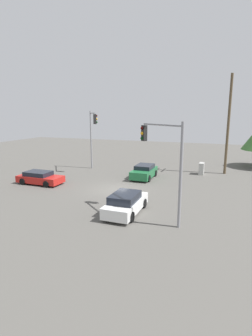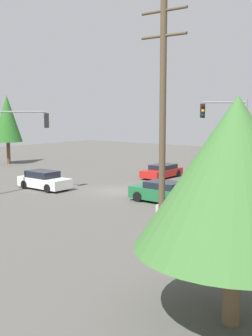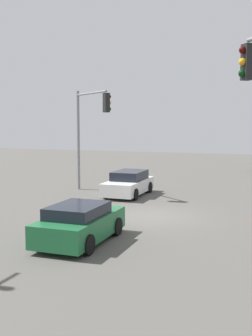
% 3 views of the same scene
% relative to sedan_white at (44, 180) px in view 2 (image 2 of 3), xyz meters
% --- Properties ---
extents(ground_plane, '(80.00, 80.00, 0.00)m').
position_rel_sedan_white_xyz_m(ground_plane, '(-4.81, -2.74, -0.68)').
color(ground_plane, '#54514C').
extents(sedan_white, '(4.32, 1.94, 1.40)m').
position_rel_sedan_white_xyz_m(sedan_white, '(0.00, 0.00, 0.00)').
color(sedan_white, silver).
rests_on(sedan_white, ground_plane).
extents(sedan_green, '(4.06, 1.98, 1.38)m').
position_rel_sedan_white_xyz_m(sedan_green, '(-9.70, -1.67, 0.00)').
color(sedan_green, '#1E6638').
rests_on(sedan_green, ground_plane).
extents(sedan_red, '(1.99, 4.32, 1.19)m').
position_rel_sedan_white_xyz_m(sedan_red, '(-4.07, -10.29, -0.09)').
color(sedan_red, red).
rests_on(sedan_red, ground_plane).
extents(traffic_signal_main, '(2.90, 2.25, 6.85)m').
position_rel_sedan_white_xyz_m(traffic_signal_main, '(-11.24, -8.35, 3.96)').
color(traffic_signal_main, gray).
rests_on(traffic_signal_main, ground_plane).
extents(traffic_signal_cross, '(2.70, 3.23, 6.16)m').
position_rel_sedan_white_xyz_m(traffic_signal_cross, '(0.04, 2.51, 3.56)').
color(traffic_signal_cross, gray).
rests_on(traffic_signal_cross, ground_plane).
extents(utility_pole_tall, '(2.20, 0.28, 10.65)m').
position_rel_sedan_white_xyz_m(utility_pole_tall, '(-14.82, 6.12, 4.95)').
color(utility_pole_tall, brown).
rests_on(utility_pole_tall, ground_plane).
extents(electrical_cabinet, '(1.06, 0.51, 1.28)m').
position_rel_sedan_white_xyz_m(electrical_cabinet, '(-13.58, 3.72, -0.04)').
color(electrical_cabinet, '#B2B2AD').
rests_on(electrical_cabinet, ground_plane).
extents(tree_corner, '(3.24, 3.24, 7.75)m').
position_rel_sedan_white_xyz_m(tree_corner, '(15.18, -7.94, 4.43)').
color(tree_corner, brown).
rests_on(tree_corner, ground_plane).
extents(tree_right, '(4.81, 4.81, 5.10)m').
position_rel_sedan_white_xyz_m(tree_right, '(-4.68, -23.97, 2.81)').
color(tree_right, brown).
rests_on(tree_right, ground_plane).
extents(tree_behind, '(5.52, 5.52, 6.39)m').
position_rel_sedan_white_xyz_m(tree_behind, '(-20.09, 10.56, 3.60)').
color(tree_behind, brown).
rests_on(tree_behind, ground_plane).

